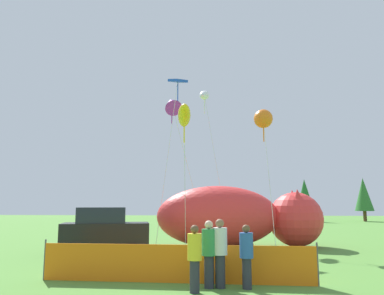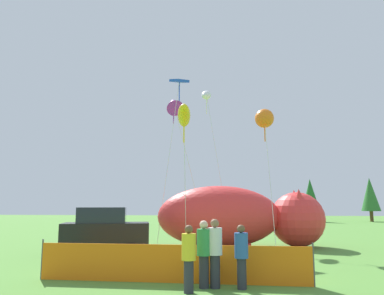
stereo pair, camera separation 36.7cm
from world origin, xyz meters
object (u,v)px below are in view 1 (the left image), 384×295
at_px(kite_blue_box, 177,84).
at_px(kite_white_ghost, 205,96).
at_px(kite_purple_delta, 172,104).
at_px(spectator_in_red_shirt, 195,255).
at_px(spectator_in_black_shirt, 246,253).
at_px(folding_chair, 246,254).
at_px(spectator_in_white_shirt, 209,251).
at_px(kite_yellow_hero, 184,116).
at_px(parked_car, 105,232).
at_px(kite_orange_flower, 263,119).
at_px(spectator_in_grey_shirt, 220,250).
at_px(inflatable_cat, 237,219).

xyz_separation_m(kite_blue_box, kite_white_ghost, (1.58, 2.48, -0.06)).
relative_size(kite_purple_delta, kite_white_ghost, 0.92).
xyz_separation_m(spectator_in_red_shirt, kite_white_ghost, (-0.33, 14.44, 8.65)).
xyz_separation_m(spectator_in_black_shirt, spectator_in_red_shirt, (-1.41, -0.58, 0.01)).
height_order(folding_chair, kite_white_ghost, kite_white_ghost).
bearing_deg(spectator_in_white_shirt, spectator_in_red_shirt, -121.07).
xyz_separation_m(spectator_in_black_shirt, kite_yellow_hero, (-2.41, 6.52, 5.52)).
bearing_deg(spectator_in_black_shirt, folding_chair, 87.05).
relative_size(parked_car, spectator_in_white_shirt, 2.27).
height_order(spectator_in_white_shirt, kite_yellow_hero, kite_yellow_hero).
height_order(kite_yellow_hero, kite_white_ghost, kite_white_ghost).
bearing_deg(kite_orange_flower, spectator_in_grey_shirt, -104.14).
bearing_deg(parked_car, kite_yellow_hero, -12.53).
height_order(kite_orange_flower, kite_white_ghost, kite_white_ghost).
height_order(kite_yellow_hero, kite_blue_box, kite_blue_box).
xyz_separation_m(spectator_in_white_shirt, kite_yellow_hero, (-1.36, 6.49, 5.46)).
distance_m(inflatable_cat, kite_white_ghost, 9.24).
bearing_deg(kite_purple_delta, kite_white_ghost, 40.10).
bearing_deg(spectator_in_white_shirt, inflatable_cat, 83.01).
xyz_separation_m(kite_purple_delta, kite_blue_box, (0.44, -0.79, 1.05)).
bearing_deg(kite_orange_flower, spectator_in_black_shirt, -99.91).
xyz_separation_m(folding_chair, spectator_in_red_shirt, (-1.57, -3.49, 0.41)).
distance_m(folding_chair, kite_blue_box, 12.91).
relative_size(spectator_in_black_shirt, kite_orange_flower, 0.23).
bearing_deg(kite_yellow_hero, spectator_in_grey_shirt, -75.53).
relative_size(spectator_in_grey_shirt, kite_yellow_hero, 0.27).
bearing_deg(kite_orange_flower, kite_blue_box, 162.12).
distance_m(inflatable_cat, kite_purple_delta, 8.44).
bearing_deg(kite_white_ghost, spectator_in_red_shirt, -88.71).
bearing_deg(kite_yellow_hero, parked_car, -179.20).
xyz_separation_m(inflatable_cat, spectator_in_white_shirt, (-1.20, -9.81, -0.50)).
height_order(kite_yellow_hero, kite_orange_flower, kite_orange_flower).
distance_m(parked_car, kite_yellow_hero, 6.55).
xyz_separation_m(inflatable_cat, spectator_in_grey_shirt, (-0.89, -9.78, -0.48)).
xyz_separation_m(spectator_in_grey_shirt, kite_white_ghost, (-1.00, 13.80, 8.58)).
relative_size(spectator_in_white_shirt, spectator_in_black_shirt, 1.06).
bearing_deg(kite_purple_delta, kite_blue_box, -60.90).
xyz_separation_m(kite_purple_delta, kite_white_ghost, (2.01, 1.70, 0.99)).
height_order(inflatable_cat, kite_blue_box, kite_blue_box).
distance_m(spectator_in_black_shirt, kite_yellow_hero, 8.87).
height_order(folding_chair, inflatable_cat, inflatable_cat).
distance_m(parked_car, inflatable_cat, 7.11).
bearing_deg(spectator_in_white_shirt, folding_chair, 67.44).
distance_m(kite_orange_flower, kite_white_ghost, 5.96).
xyz_separation_m(inflatable_cat, spectator_in_red_shirt, (-1.57, -10.42, -0.55)).
xyz_separation_m(folding_chair, kite_white_ghost, (-1.89, 10.94, 9.06)).
bearing_deg(spectator_in_grey_shirt, folding_chair, 72.72).
relative_size(parked_car, spectator_in_black_shirt, 2.41).
bearing_deg(kite_blue_box, spectator_in_red_shirt, -80.97).
relative_size(folding_chair, kite_white_ghost, 0.09).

